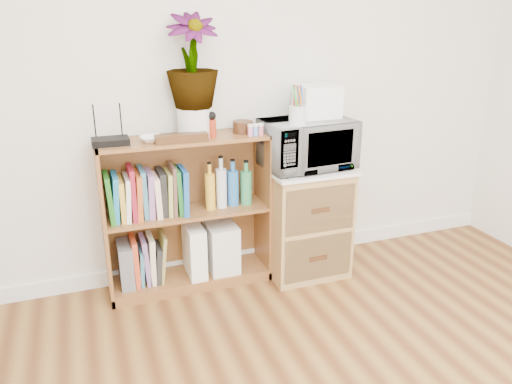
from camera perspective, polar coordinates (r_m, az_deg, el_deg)
name	(u,v)px	position (r m, az deg, el deg)	size (l,w,h in m)	color
skirting_board	(236,257)	(3.45, -2.30, -7.48)	(4.00, 0.02, 0.10)	white
bookshelf	(187,214)	(3.07, -7.85, -2.50)	(1.00, 0.30, 0.95)	brown
wicker_unit	(304,221)	(3.27, 5.49, -3.31)	(0.50, 0.45, 0.70)	#9E7542
microwave	(307,144)	(3.10, 5.88, 5.49)	(0.54, 0.37, 0.30)	white
pen_cup	(297,115)	(2.92, 4.76, 8.73)	(0.10, 0.10, 0.11)	silver
small_appliance	(317,101)	(3.14, 7.02, 10.28)	(0.25, 0.21, 0.20)	white
router	(110,141)	(2.85, -16.30, 5.58)	(0.20, 0.14, 0.04)	black
white_bowl	(151,139)	(2.86, -11.88, 5.96)	(0.13, 0.13, 0.03)	white
plant_pot	(195,122)	(2.94, -7.03, 7.95)	(0.20, 0.20, 0.17)	silver
potted_plant	(192,61)	(2.89, -7.32, 14.63)	(0.29, 0.29, 0.52)	#36742E
trinket_box	(182,138)	(2.82, -8.51, 6.12)	(0.29, 0.07, 0.05)	#36210E
kokeshi_doll	(212,128)	(2.91, -5.02, 7.26)	(0.05, 0.05, 0.10)	#A42C14
wooden_bowl	(243,127)	(3.02, -1.53, 7.46)	(0.12, 0.12, 0.07)	#37190F
paint_jars	(256,131)	(2.94, -0.06, 6.98)	(0.11, 0.04, 0.05)	pink
file_box	(125,264)	(3.13, -14.70, -7.96)	(0.08, 0.21, 0.27)	slate
magazine_holder_left	(194,250)	(3.16, -7.06, -6.54)	(0.10, 0.26, 0.33)	white
magazine_holder_mid	(215,248)	(3.20, -4.69, -6.36)	(0.10, 0.25, 0.31)	silver
magazine_holder_right	(228,246)	(3.21, -3.25, -6.13)	(0.10, 0.25, 0.31)	silver
cookbooks	(147,194)	(2.98, -12.38, -0.19)	(0.46, 0.20, 0.31)	#206D1D
liquor_bottles	(228,183)	(3.07, -3.23, 1.04)	(0.30, 0.07, 0.31)	gold
lower_books	(148,260)	(3.14, -12.25, -7.60)	(0.21, 0.19, 0.30)	#D44925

